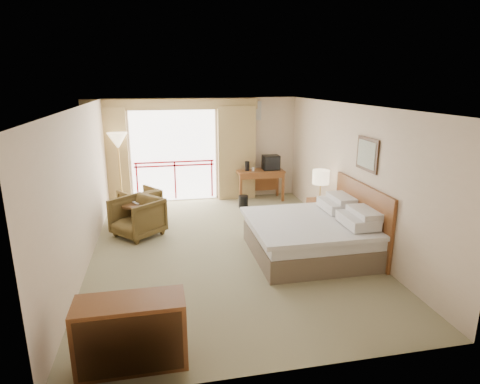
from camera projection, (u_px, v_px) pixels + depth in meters
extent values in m
plane|color=#817B59|center=(227.00, 248.00, 7.76)|extent=(7.00, 7.00, 0.00)
plane|color=white|center=(225.00, 106.00, 7.03)|extent=(7.00, 7.00, 0.00)
plane|color=beige|center=(204.00, 149.00, 10.70)|extent=(5.00, 0.00, 5.00)
plane|color=beige|center=(283.00, 260.00, 4.09)|extent=(5.00, 0.00, 5.00)
plane|color=beige|center=(83.00, 187.00, 6.91)|extent=(0.00, 7.00, 7.00)
plane|color=beige|center=(351.00, 174.00, 7.88)|extent=(0.00, 7.00, 7.00)
plane|color=white|center=(174.00, 156.00, 10.57)|extent=(2.40, 0.00, 2.40)
cube|color=red|center=(175.00, 166.00, 10.62)|extent=(2.09, 0.03, 0.04)
cube|color=red|center=(174.00, 162.00, 10.59)|extent=(2.09, 0.03, 0.04)
cube|color=red|center=(137.00, 182.00, 10.53)|extent=(0.04, 0.03, 1.00)
cube|color=red|center=(175.00, 180.00, 10.72)|extent=(0.04, 0.03, 1.00)
cube|color=red|center=(212.00, 179.00, 10.91)|extent=(0.04, 0.03, 1.00)
cube|color=#967A4B|center=(108.00, 158.00, 10.11)|extent=(1.00, 0.26, 2.50)
cube|color=#967A4B|center=(236.00, 153.00, 10.75)|extent=(1.00, 0.26, 2.50)
cube|color=#967A4B|center=(172.00, 104.00, 10.11)|extent=(4.40, 0.22, 0.28)
cube|color=silver|center=(252.00, 111.00, 10.65)|extent=(0.50, 0.04, 0.50)
cube|color=brown|center=(309.00, 244.00, 7.42)|extent=(2.05, 2.00, 0.40)
cube|color=silver|center=(310.00, 229.00, 7.34)|extent=(2.01, 1.96, 0.22)
cube|color=silver|center=(307.00, 223.00, 7.29)|extent=(2.09, 2.06, 0.08)
cube|color=silver|center=(358.00, 220.00, 6.97)|extent=(0.50, 0.75, 0.18)
cube|color=silver|center=(336.00, 205.00, 7.82)|extent=(0.50, 0.75, 0.18)
cube|color=silver|center=(365.00, 213.00, 6.96)|extent=(0.40, 0.70, 0.14)
cube|color=silver|center=(343.00, 199.00, 7.81)|extent=(0.40, 0.70, 0.14)
cube|color=brown|center=(361.00, 218.00, 7.49)|extent=(0.06, 2.10, 1.30)
cube|color=#311E0F|center=(367.00, 154.00, 7.17)|extent=(0.03, 0.72, 0.60)
cube|color=silver|center=(366.00, 154.00, 7.17)|extent=(0.01, 0.60, 0.48)
cube|color=brown|center=(320.00, 215.00, 8.68)|extent=(0.46, 0.55, 0.64)
cylinder|color=tan|center=(320.00, 198.00, 8.63)|extent=(0.15, 0.15, 0.04)
cylinder|color=tan|center=(320.00, 189.00, 8.58)|extent=(0.03, 0.03, 0.38)
cylinder|color=#FFE5B2|center=(321.00, 177.00, 8.51)|extent=(0.36, 0.36, 0.29)
cube|color=black|center=(321.00, 201.00, 8.43)|extent=(0.17, 0.13, 0.07)
cube|color=brown|center=(260.00, 171.00, 10.70)|extent=(1.25, 0.60, 0.05)
cube|color=brown|center=(241.00, 189.00, 10.45)|extent=(0.06, 0.06, 0.77)
cube|color=brown|center=(283.00, 187.00, 10.67)|extent=(0.06, 0.06, 0.77)
cube|color=brown|center=(237.00, 184.00, 10.95)|extent=(0.06, 0.06, 0.77)
cube|color=brown|center=(277.00, 182.00, 11.17)|extent=(0.06, 0.06, 0.77)
cube|color=brown|center=(257.00, 180.00, 11.03)|extent=(1.15, 0.03, 0.57)
cube|color=brown|center=(262.00, 176.00, 10.47)|extent=(1.15, 0.03, 0.13)
cube|color=black|center=(271.00, 163.00, 10.70)|extent=(0.43, 0.33, 0.39)
cube|color=black|center=(273.00, 164.00, 10.54)|extent=(0.39, 0.02, 0.31)
cylinder|color=black|center=(247.00, 166.00, 10.59)|extent=(0.14, 0.14, 0.26)
cylinder|color=white|center=(253.00, 169.00, 10.60)|extent=(0.08, 0.08, 0.10)
cylinder|color=black|center=(243.00, 201.00, 10.21)|extent=(0.27, 0.27, 0.31)
imported|color=#443419|center=(141.00, 218.00, 9.42)|extent=(1.07, 1.07, 0.71)
imported|color=#443419|center=(139.00, 235.00, 8.37)|extent=(1.24, 1.24, 0.81)
cylinder|color=#311E0F|center=(134.00, 205.00, 8.48)|extent=(0.56, 0.56, 0.04)
cylinder|color=#311E0F|center=(135.00, 218.00, 8.56)|extent=(0.07, 0.07, 0.56)
cylinder|color=#311E0F|center=(136.00, 230.00, 8.63)|extent=(0.40, 0.40, 0.03)
imported|color=white|center=(134.00, 204.00, 8.48)|extent=(0.26, 0.28, 0.02)
cylinder|color=tan|center=(123.00, 207.00, 10.21)|extent=(0.31, 0.31, 0.03)
cylinder|color=tan|center=(120.00, 176.00, 9.99)|extent=(0.03, 0.03, 1.66)
cone|color=#FFE5B2|center=(118.00, 141.00, 9.75)|extent=(0.49, 0.49, 0.39)
cube|color=brown|center=(132.00, 333.00, 4.48)|extent=(1.21, 0.50, 0.81)
cube|color=#311E0F|center=(130.00, 347.00, 4.24)|extent=(1.11, 0.02, 0.71)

